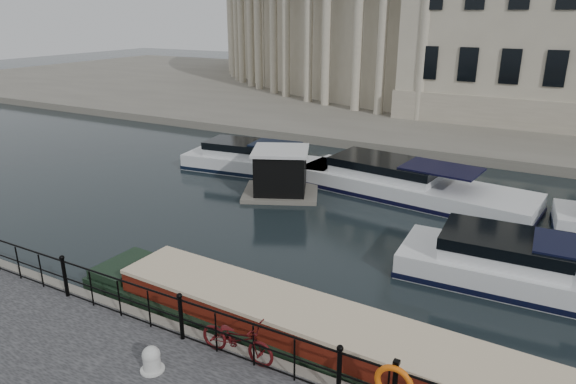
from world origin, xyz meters
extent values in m
plane|color=black|center=(0.00, 0.00, 0.00)|extent=(160.00, 160.00, 0.00)
cube|color=#6B665B|center=(0.00, 39.00, 0.28)|extent=(120.00, 42.00, 0.55)
cylinder|color=black|center=(-4.00, -2.25, 1.10)|extent=(0.10, 0.10, 1.10)
sphere|color=black|center=(-4.00, -2.25, 1.70)|extent=(0.14, 0.14, 0.14)
cylinder|color=black|center=(0.00, -2.25, 1.10)|extent=(0.10, 0.10, 1.10)
sphere|color=black|center=(0.00, -2.25, 1.70)|extent=(0.14, 0.14, 0.14)
cylinder|color=black|center=(4.00, -2.25, 1.10)|extent=(0.10, 0.10, 1.10)
sphere|color=black|center=(4.00, -2.25, 1.70)|extent=(0.14, 0.14, 0.14)
cylinder|color=black|center=(0.00, -2.25, 1.60)|extent=(24.00, 0.05, 0.05)
cylinder|color=black|center=(0.00, -2.25, 1.10)|extent=(24.00, 0.04, 0.04)
cylinder|color=black|center=(0.00, -2.25, 0.63)|extent=(24.00, 0.04, 0.04)
cube|color=#ADA38C|center=(6.00, 33.00, 7.55)|extent=(20.00, 14.00, 14.00)
cube|color=#9E937F|center=(6.00, 33.00, 1.55)|extent=(20.30, 14.30, 2.00)
cube|color=#ADA38C|center=(-3.33, 29.02, 6.05)|extent=(5.73, 4.06, 11.00)
cylinder|color=#ADA38C|center=(-2.28, 26.16, 5.45)|extent=(0.70, 0.70, 9.80)
cylinder|color=#ADA38C|center=(-5.49, 26.87, 5.45)|extent=(0.70, 0.70, 9.80)
cube|color=#ADA38C|center=(-8.29, 30.44, 6.05)|extent=(5.90, 4.56, 11.00)
cylinder|color=#ADA38C|center=(-7.59, 27.47, 5.45)|extent=(0.70, 0.70, 9.80)
cylinder|color=#ADA38C|center=(-10.69, 28.56, 5.45)|extent=(0.70, 0.70, 9.80)
cube|color=#ADA38C|center=(-13.04, 32.44, 6.05)|extent=(5.99, 4.99, 11.00)
cylinder|color=#ADA38C|center=(-12.70, 29.41, 5.45)|extent=(0.70, 0.70, 9.80)
cylinder|color=#ADA38C|center=(-15.65, 30.87, 5.45)|extent=(0.70, 0.70, 9.80)
cube|color=#ADA38C|center=(-17.52, 35.00, 6.05)|extent=(5.99, 5.36, 11.00)
cylinder|color=#ADA38C|center=(-17.55, 31.95, 5.45)|extent=(0.70, 0.70, 9.80)
cylinder|color=#ADA38C|center=(-20.30, 33.75, 5.45)|extent=(0.70, 0.70, 9.80)
cube|color=#ADA38C|center=(-21.66, 38.07, 6.05)|extent=(5.91, 5.64, 11.00)
cylinder|color=#ADA38C|center=(-22.05, 35.05, 5.45)|extent=(0.70, 0.70, 9.80)
cylinder|color=#ADA38C|center=(-24.57, 37.16, 5.45)|extent=(0.70, 0.70, 9.80)
cube|color=#ADA38C|center=(-25.40, 41.62, 6.05)|extent=(5.74, 5.85, 11.00)
cylinder|color=#ADA38C|center=(-26.15, 38.67, 5.45)|extent=(0.70, 0.70, 9.80)
cylinder|color=#ADA38C|center=(-28.40, 41.06, 5.45)|extent=(0.70, 0.70, 9.80)
cube|color=#ADA38C|center=(-28.69, 45.59, 6.05)|extent=(5.49, 5.97, 11.00)
cylinder|color=#ADA38C|center=(-29.79, 42.75, 5.45)|extent=(0.70, 0.70, 9.80)
cylinder|color=#ADA38C|center=(-31.73, 45.40, 5.45)|extent=(0.70, 0.70, 9.80)
cube|color=#ADA38C|center=(-31.48, 49.93, 6.05)|extent=(5.16, 6.00, 11.00)
cylinder|color=#ADA38C|center=(-32.92, 47.24, 5.45)|extent=(0.70, 0.70, 9.80)
cylinder|color=#ADA38C|center=(-34.53, 50.10, 5.45)|extent=(0.70, 0.70, 9.80)
cube|color=#ADA38C|center=(-33.74, 54.56, 6.05)|extent=(4.76, 5.95, 11.00)
cylinder|color=#ADA38C|center=(-35.48, 52.07, 5.45)|extent=(0.70, 0.70, 9.80)
cylinder|color=#ADA38C|center=(-36.74, 55.10, 5.45)|extent=(0.70, 0.70, 9.80)
imported|color=#480C0F|center=(1.53, -2.20, 1.04)|extent=(1.87, 0.66, 0.98)
cylinder|color=beige|center=(0.17, -3.45, 0.75)|extent=(0.37, 0.37, 0.39)
sphere|color=beige|center=(0.17, -3.45, 0.94)|extent=(0.39, 0.39, 0.39)
cylinder|color=beige|center=(0.17, -3.45, 0.57)|extent=(0.52, 0.52, 0.04)
cube|color=black|center=(5.10, -2.19, 1.74)|extent=(0.12, 0.12, 0.08)
torus|color=orange|center=(5.10, -2.27, 1.35)|extent=(0.76, 0.12, 0.76)
cube|color=black|center=(3.29, -0.68, 0.10)|extent=(15.43, 2.61, 0.92)
cube|color=#5D170D|center=(3.29, -0.68, 0.75)|extent=(12.35, 2.19, 0.72)
cube|color=beige|center=(3.29, -0.68, 1.15)|extent=(12.35, 2.25, 0.10)
cube|color=#6B665B|center=(-3.74, 9.00, 0.05)|extent=(4.15, 3.88, 0.28)
cube|color=black|center=(-3.74, 9.00, 1.10)|extent=(2.92, 2.92, 1.98)
cube|color=silver|center=(-3.74, 9.00, 2.05)|extent=(3.21, 3.21, 0.13)
cube|color=white|center=(7.07, 5.44, 0.20)|extent=(8.07, 3.01, 1.20)
cube|color=black|center=(7.07, 5.44, 0.12)|extent=(8.15, 3.04, 0.18)
cube|color=white|center=(6.12, 5.41, 1.05)|extent=(3.67, 2.36, 0.90)
cube|color=silver|center=(-6.48, 11.50, 0.20)|extent=(8.11, 3.37, 1.20)
cube|color=black|center=(-6.48, 11.50, 0.12)|extent=(8.19, 3.40, 0.18)
cube|color=silver|center=(-7.41, 11.38, 1.05)|extent=(3.76, 2.40, 0.90)
cube|color=black|center=(-5.54, 11.61, 1.55)|extent=(2.55, 1.97, 0.08)
cube|color=white|center=(1.53, 11.53, 0.20)|extent=(10.81, 4.27, 1.20)
cube|color=black|center=(1.53, 11.53, 0.12)|extent=(10.91, 4.31, 0.18)
cube|color=white|center=(0.28, 11.68, 1.05)|extent=(5.00, 3.03, 0.90)
cube|color=black|center=(2.78, 11.37, 1.55)|extent=(3.39, 2.48, 0.08)
camera|label=1|loc=(7.15, -10.04, 7.86)|focal=32.00mm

